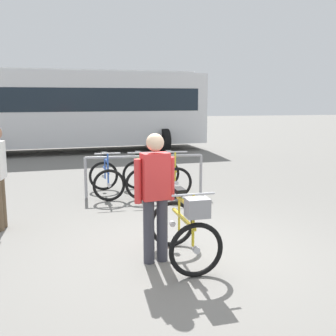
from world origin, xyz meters
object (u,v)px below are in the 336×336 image
at_px(person_with_featured_bike, 155,192).
at_px(racked_bike_yellow, 171,176).
at_px(racked_bike_lime, 139,178).
at_px(bus_distant, 75,106).
at_px(racked_bike_blue, 106,179).
at_px(featured_bicycle, 185,229).

bearing_deg(person_with_featured_bike, racked_bike_yellow, 75.01).
height_order(racked_bike_lime, bus_distant, bus_distant).
bearing_deg(racked_bike_blue, racked_bike_lime, -1.91).
bearing_deg(racked_bike_lime, bus_distant, 100.91).
height_order(racked_bike_lime, racked_bike_yellow, same).
xyz_separation_m(racked_bike_lime, person_with_featured_bike, (-0.28, -3.67, 0.54)).
relative_size(racked_bike_yellow, featured_bicycle, 0.93).
bearing_deg(person_with_featured_bike, racked_bike_blue, 96.50).
bearing_deg(bus_distant, racked_bike_yellow, -74.14).
relative_size(racked_bike_lime, person_with_featured_bike, 0.67).
bearing_deg(featured_bicycle, racked_bike_blue, 101.54).
height_order(racked_bike_blue, racked_bike_yellow, same).
distance_m(racked_bike_blue, racked_bike_lime, 0.70).
xyz_separation_m(racked_bike_lime, racked_bike_yellow, (0.70, -0.02, -0.00)).
height_order(racked_bike_lime, person_with_featured_bike, person_with_featured_bike).
bearing_deg(racked_bike_yellow, featured_bicycle, -99.34).
bearing_deg(racked_bike_yellow, racked_bike_blue, 178.09).
relative_size(featured_bicycle, bus_distant, 0.12).
distance_m(racked_bike_yellow, person_with_featured_bike, 3.82).
xyz_separation_m(racked_bike_blue, person_with_featured_bike, (0.42, -3.70, 0.54)).
bearing_deg(featured_bicycle, person_with_featured_bike, 161.70).
relative_size(person_with_featured_bike, bus_distant, 0.16).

